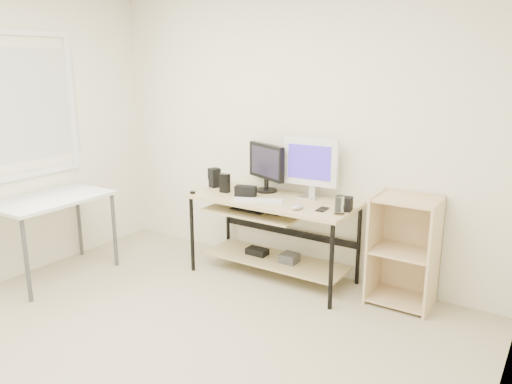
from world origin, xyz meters
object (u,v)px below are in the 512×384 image
at_px(white_imac, 310,164).
at_px(audio_controller, 225,183).
at_px(desk, 271,221).
at_px(shelf_unit, 405,250).
at_px(black_monitor, 266,165).
at_px(side_table, 52,206).

height_order(white_imac, audio_controller, white_imac).
distance_m(desk, shelf_unit, 1.19).
relative_size(white_imac, audio_controller, 3.02).
distance_m(white_imac, audio_controller, 0.82).
bearing_deg(shelf_unit, audio_controller, -172.17).
distance_m(black_monitor, white_imac, 0.45).
height_order(side_table, shelf_unit, shelf_unit).
xyz_separation_m(side_table, white_imac, (1.94, 1.25, 0.39)).
bearing_deg(desk, audio_controller, -172.04).
distance_m(shelf_unit, audio_controller, 1.70).
distance_m(side_table, audio_controller, 1.56).
relative_size(side_table, audio_controller, 5.62).
distance_m(desk, audio_controller, 0.55).
bearing_deg(black_monitor, shelf_unit, 22.33).
distance_m(shelf_unit, black_monitor, 1.45).
relative_size(shelf_unit, black_monitor, 1.92).
bearing_deg(side_table, white_imac, 32.87).
bearing_deg(side_table, shelf_unit, 23.33).
relative_size(black_monitor, audio_controller, 2.63).
bearing_deg(desk, side_table, -147.35).
height_order(shelf_unit, white_imac, white_imac).
height_order(side_table, white_imac, white_imac).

